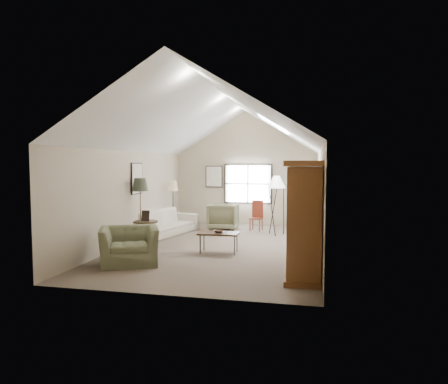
% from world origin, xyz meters
% --- Properties ---
extents(room_shell, '(5.01, 8.01, 4.00)m').
position_xyz_m(room_shell, '(0.00, 0.00, 3.21)').
color(room_shell, '#6B5C4D').
rests_on(room_shell, ground).
extents(window, '(1.72, 0.08, 1.42)m').
position_xyz_m(window, '(0.10, 3.96, 1.45)').
color(window, black).
rests_on(window, room_shell).
extents(skylight, '(0.80, 1.20, 0.52)m').
position_xyz_m(skylight, '(1.30, 0.90, 3.22)').
color(skylight, white).
rests_on(skylight, room_shell).
extents(wall_art, '(1.97, 3.71, 0.88)m').
position_xyz_m(wall_art, '(-1.88, 1.94, 1.73)').
color(wall_art, black).
rests_on(wall_art, room_shell).
extents(armoire, '(0.60, 1.50, 2.20)m').
position_xyz_m(armoire, '(2.18, -2.40, 1.10)').
color(armoire, brown).
rests_on(armoire, ground).
extents(tv_alcove, '(0.32, 1.30, 2.10)m').
position_xyz_m(tv_alcove, '(2.34, 1.60, 1.15)').
color(tv_alcove, white).
rests_on(tv_alcove, ground).
extents(media_console, '(0.34, 1.18, 0.60)m').
position_xyz_m(media_console, '(2.32, 1.60, 0.30)').
color(media_console, '#382316').
rests_on(media_console, ground).
extents(tv_panel, '(0.05, 0.90, 0.55)m').
position_xyz_m(tv_panel, '(2.32, 1.60, 0.92)').
color(tv_panel, black).
rests_on(tv_panel, media_console).
extents(sofa, '(1.57, 2.76, 0.76)m').
position_xyz_m(sofa, '(-2.07, 1.31, 0.38)').
color(sofa, beige).
rests_on(sofa, ground).
extents(armchair_near, '(1.55, 1.48, 0.79)m').
position_xyz_m(armchair_near, '(-1.53, -2.19, 0.40)').
color(armchair_near, '#5D6244').
rests_on(armchair_near, ground).
extents(armchair_far, '(0.99, 1.01, 0.88)m').
position_xyz_m(armchair_far, '(-0.51, 2.61, 0.44)').
color(armchair_far, '#6F704E').
rests_on(armchair_far, ground).
extents(coffee_table, '(0.99, 0.57, 0.50)m').
position_xyz_m(coffee_table, '(0.12, -0.76, 0.25)').
color(coffee_table, '#3E2D19').
rests_on(coffee_table, ground).
extents(bowl, '(0.24, 0.24, 0.06)m').
position_xyz_m(bowl, '(0.12, -0.76, 0.53)').
color(bowl, '#381F17').
rests_on(bowl, coffee_table).
extents(side_table, '(0.78, 0.78, 0.65)m').
position_xyz_m(side_table, '(-1.97, -0.29, 0.33)').
color(side_table, '#3A2A17').
rests_on(side_table, ground).
extents(side_chair, '(0.43, 0.43, 0.97)m').
position_xyz_m(side_chair, '(0.57, 2.69, 0.48)').
color(side_chair, brown).
rests_on(side_chair, ground).
extents(tripod_lamp, '(0.58, 0.58, 1.83)m').
position_xyz_m(tripod_lamp, '(1.28, 1.98, 0.92)').
color(tripod_lamp, white).
rests_on(tripod_lamp, ground).
extents(dark_lamp, '(0.52, 0.52, 1.81)m').
position_xyz_m(dark_lamp, '(-2.20, -0.09, 0.90)').
color(dark_lamp, '#282C1F').
rests_on(dark_lamp, ground).
extents(tan_lamp, '(0.39, 0.39, 1.63)m').
position_xyz_m(tan_lamp, '(-2.20, 2.51, 0.81)').
color(tan_lamp, tan).
rests_on(tan_lamp, ground).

